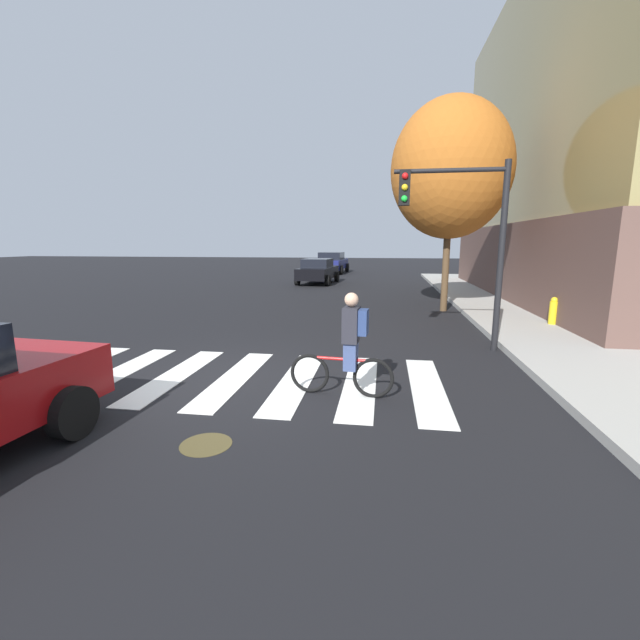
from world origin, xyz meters
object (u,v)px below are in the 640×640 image
(manhole_cover, at_px, (206,444))
(cyclist, at_px, (349,345))
(sedan_far, at_px, (332,262))
(traffic_light_near, at_px, (464,224))
(fire_hydrant, at_px, (553,311))
(street_tree_near, at_px, (451,169))
(sedan_mid, at_px, (318,271))

(manhole_cover, relative_size, cyclist, 0.37)
(sedan_far, distance_m, traffic_light_near, 24.58)
(sedan_far, xyz_separation_m, fire_hydrant, (8.99, -21.01, -0.33))
(cyclist, height_order, traffic_light_near, traffic_light_near)
(street_tree_near, bearing_deg, traffic_light_near, -94.48)
(manhole_cover, distance_m, cyclist, 2.65)
(cyclist, xyz_separation_m, traffic_light_near, (2.25, 3.41, 2.02))
(sedan_mid, xyz_separation_m, fire_hydrant, (8.75, -12.30, -0.24))
(sedan_mid, distance_m, traffic_light_near, 16.24)
(manhole_cover, bearing_deg, sedan_far, 94.05)
(fire_hydrant, bearing_deg, manhole_cover, -130.51)
(sedan_mid, bearing_deg, street_tree_near, -56.97)
(sedan_mid, bearing_deg, sedan_far, 91.57)
(sedan_mid, bearing_deg, manhole_cover, -84.90)
(sedan_mid, height_order, fire_hydrant, sedan_mid)
(cyclist, bearing_deg, manhole_cover, -129.49)
(manhole_cover, xyz_separation_m, sedan_far, (-2.06, 29.11, 0.86))
(traffic_light_near, xyz_separation_m, street_tree_near, (0.44, 5.67, 2.05))
(sedan_mid, bearing_deg, cyclist, -79.52)
(manhole_cover, height_order, fire_hydrant, fire_hydrant)
(cyclist, relative_size, street_tree_near, 0.23)
(manhole_cover, height_order, street_tree_near, street_tree_near)
(manhole_cover, bearing_deg, sedan_mid, 95.10)
(traffic_light_near, bearing_deg, street_tree_near, 85.52)
(sedan_far, xyz_separation_m, traffic_light_near, (5.91, -23.77, 2.00))
(cyclist, relative_size, traffic_light_near, 0.41)
(sedan_mid, relative_size, cyclist, 2.59)
(sedan_far, distance_m, cyclist, 27.42)
(traffic_light_near, distance_m, street_tree_near, 6.04)
(cyclist, distance_m, fire_hydrant, 8.16)
(manhole_cover, bearing_deg, street_tree_near, 68.71)
(fire_hydrant, relative_size, street_tree_near, 0.11)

